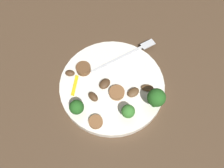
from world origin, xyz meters
name	(u,v)px	position (x,y,z in m)	size (l,w,h in m)	color
ground_plane	(112,87)	(0.00, 0.00, 0.00)	(1.40, 1.40, 0.00)	#4C3826
plate	(112,86)	(0.00, 0.00, 0.01)	(0.24, 0.24, 0.02)	white
fork	(128,54)	(0.05, 0.08, 0.02)	(0.17, 0.07, 0.00)	silver
broccoli_floret_0	(156,98)	(0.08, -0.07, 0.06)	(0.04, 0.04, 0.06)	#296420
broccoli_floret_1	(128,112)	(0.02, -0.08, 0.04)	(0.03, 0.03, 0.04)	#408630
broccoli_floret_2	(77,107)	(-0.09, -0.06, 0.05)	(0.03, 0.03, 0.05)	#296420
sausage_slice_0	(83,69)	(-0.06, 0.05, 0.02)	(0.03, 0.03, 0.01)	brown
sausage_slice_1	(96,122)	(-0.05, -0.09, 0.02)	(0.03, 0.03, 0.01)	brown
sausage_slice_2	(117,93)	(0.01, -0.03, 0.02)	(0.04, 0.04, 0.01)	brown
mushroom_0	(105,84)	(-0.02, 0.00, 0.02)	(0.03, 0.02, 0.01)	#4C331E
mushroom_1	(147,88)	(0.08, -0.03, 0.02)	(0.03, 0.02, 0.01)	brown
mushroom_2	(93,97)	(-0.05, -0.03, 0.02)	(0.03, 0.02, 0.01)	#4C331E
mushroom_3	(70,73)	(-0.09, 0.04, 0.02)	(0.02, 0.02, 0.01)	#4C331E
mushroom_4	(133,92)	(0.04, -0.03, 0.02)	(0.03, 0.02, 0.01)	brown
pepper_strip_0	(75,85)	(-0.09, 0.01, 0.02)	(0.05, 0.01, 0.00)	yellow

